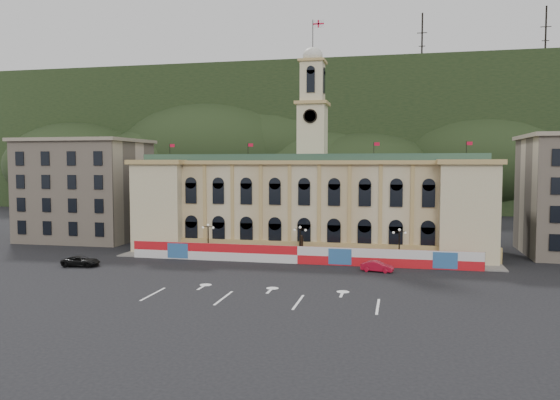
% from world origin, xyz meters
% --- Properties ---
extents(ground, '(260.00, 260.00, 0.00)m').
position_xyz_m(ground, '(0.00, 0.00, 0.00)').
color(ground, black).
rests_on(ground, ground).
extents(lane_markings, '(26.00, 10.00, 0.02)m').
position_xyz_m(lane_markings, '(0.00, -5.00, 0.00)').
color(lane_markings, white).
rests_on(lane_markings, ground).
extents(hill_ridge, '(230.00, 80.00, 64.00)m').
position_xyz_m(hill_ridge, '(0.03, 121.99, 19.48)').
color(hill_ridge, black).
rests_on(hill_ridge, ground).
extents(city_hall, '(56.20, 17.60, 37.10)m').
position_xyz_m(city_hall, '(0.00, 27.63, 7.85)').
color(city_hall, '#C6B78F').
rests_on(city_hall, ground).
extents(side_building_left, '(21.00, 17.00, 18.60)m').
position_xyz_m(side_building_left, '(-43.00, 30.93, 9.33)').
color(side_building_left, '#BEA993').
rests_on(side_building_left, ground).
extents(hoarding_fence, '(50.00, 0.44, 2.50)m').
position_xyz_m(hoarding_fence, '(0.06, 15.07, 1.25)').
color(hoarding_fence, red).
rests_on(hoarding_fence, ground).
extents(pavement, '(56.00, 5.50, 0.16)m').
position_xyz_m(pavement, '(0.00, 17.75, 0.08)').
color(pavement, slate).
rests_on(pavement, ground).
extents(statue, '(1.40, 1.40, 3.72)m').
position_xyz_m(statue, '(0.00, 18.00, 1.19)').
color(statue, '#595651').
rests_on(statue, ground).
extents(lamp_left, '(1.96, 0.44, 5.15)m').
position_xyz_m(lamp_left, '(-14.00, 17.00, 3.07)').
color(lamp_left, black).
rests_on(lamp_left, ground).
extents(lamp_center, '(1.96, 0.44, 5.15)m').
position_xyz_m(lamp_center, '(0.00, 17.00, 3.07)').
color(lamp_center, black).
rests_on(lamp_center, ground).
extents(lamp_right, '(1.96, 0.44, 5.15)m').
position_xyz_m(lamp_right, '(14.00, 17.00, 3.07)').
color(lamp_right, black).
rests_on(lamp_right, ground).
extents(red_sedan, '(2.86, 4.67, 1.38)m').
position_xyz_m(red_sedan, '(11.22, 11.64, 0.69)').
color(red_sedan, '#A80C22').
rests_on(red_sedan, ground).
extents(black_suv, '(3.55, 5.65, 1.42)m').
position_xyz_m(black_suv, '(-28.75, 6.69, 0.71)').
color(black_suv, black).
rests_on(black_suv, ground).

